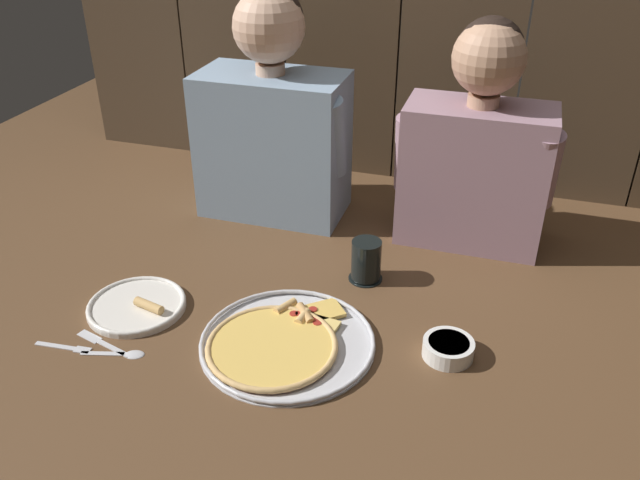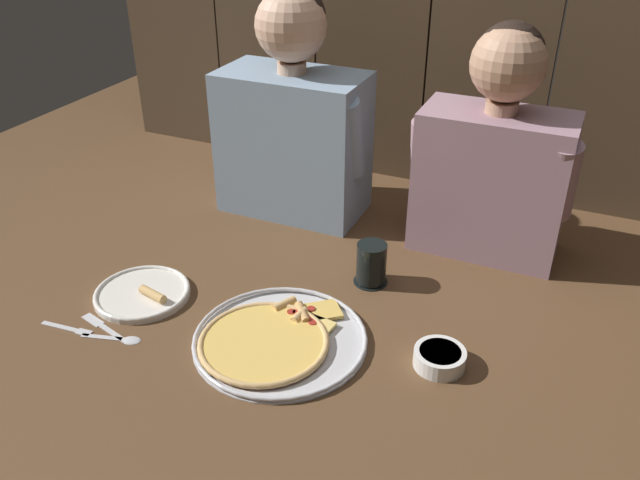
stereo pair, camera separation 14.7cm
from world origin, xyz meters
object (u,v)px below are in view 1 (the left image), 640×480
Objects in this scene: dipping_bowl at (448,348)px; diner_right at (477,146)px; dinner_plate at (137,305)px; diner_left at (272,118)px; drinking_glass at (366,261)px; pizza_tray at (282,342)px.

dipping_bowl is 0.18× the size of diner_right.
diner_right is at bearing 39.07° from dinner_plate.
diner_left is 0.57m from diner_right.
drinking_glass is (0.49, 0.28, 0.04)m from dinner_plate.
pizza_tray is at bearing -167.83° from dipping_bowl.
pizza_tray is 0.33m from drinking_glass.
diner_right is (0.57, -0.00, -0.01)m from diner_left.
dinner_plate is at bearing -103.13° from diner_left.
diner_left is at bearing 138.54° from dipping_bowl.
pizza_tray is 3.54× the size of drinking_glass.
dinner_plate is 0.65m from diner_left.
diner_right reaches higher than drinking_glass.
dinner_plate is 2.12× the size of drinking_glass.
diner_right is (0.22, 0.29, 0.22)m from drinking_glass.
dipping_bowl is at bearing -87.73° from diner_right.
drinking_glass is 0.18× the size of diner_right.
diner_left reaches higher than dinner_plate.
diner_right is at bearing -0.04° from diner_left.
pizza_tray is at bearing -118.85° from diner_right.
dipping_bowl is (0.35, 0.08, 0.01)m from pizza_tray.
diner_left reaches higher than drinking_glass.
dipping_bowl is 0.17× the size of diner_left.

